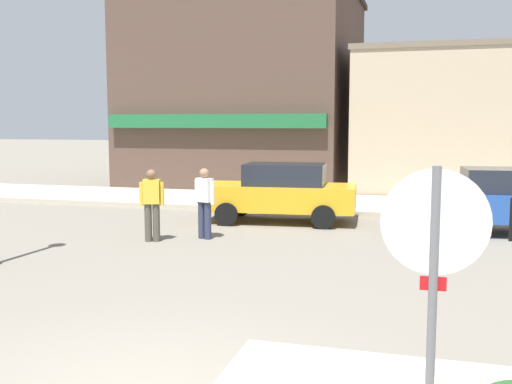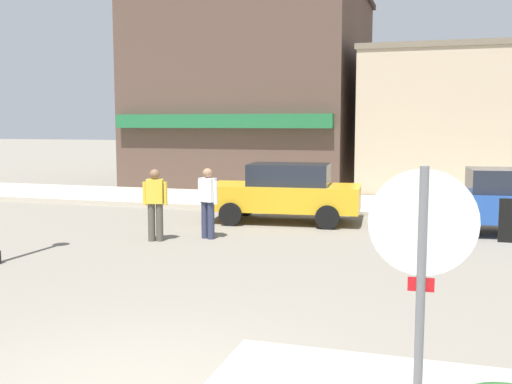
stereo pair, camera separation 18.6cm
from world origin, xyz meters
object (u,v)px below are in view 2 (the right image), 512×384
at_px(parked_car_nearest, 285,192).
at_px(parked_car_second, 509,201).
at_px(pedestrian_crossing_near, 155,203).
at_px(pedestrian_crossing_far, 208,201).
at_px(stop_sign, 421,269).

xyz_separation_m(parked_car_nearest, parked_car_second, (5.50, -0.22, 0.00)).
relative_size(parked_car_nearest, pedestrian_crossing_near, 2.56).
distance_m(pedestrian_crossing_near, pedestrian_crossing_far, 1.18).
height_order(parked_car_nearest, pedestrian_crossing_near, pedestrian_crossing_near).
xyz_separation_m(parked_car_nearest, pedestrian_crossing_far, (-1.12, -2.75, 0.06)).
distance_m(stop_sign, parked_car_second, 10.62).
distance_m(stop_sign, pedestrian_crossing_far, 9.32).
distance_m(stop_sign, pedestrian_crossing_near, 9.41).
height_order(stop_sign, parked_car_nearest, stop_sign).
bearing_deg(pedestrian_crossing_far, pedestrian_crossing_near, -148.91).
xyz_separation_m(stop_sign, pedestrian_crossing_near, (-5.88, 7.31, -0.65)).
bearing_deg(pedestrian_crossing_near, stop_sign, -51.20).
distance_m(parked_car_second, pedestrian_crossing_far, 7.08).
bearing_deg(pedestrian_crossing_far, parked_car_nearest, 67.77).
height_order(parked_car_second, pedestrian_crossing_near, pedestrian_crossing_near).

